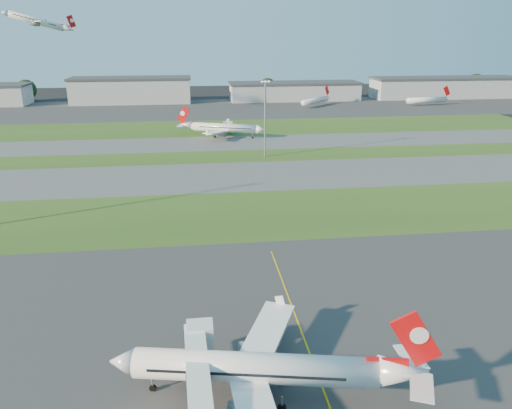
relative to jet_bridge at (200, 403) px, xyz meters
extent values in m
plane|color=black|center=(9.81, 15.24, -4.01)|extent=(700.00, 700.00, 0.00)
cube|color=#333335|center=(9.81, 15.24, -4.00)|extent=(300.00, 70.00, 0.01)
cube|color=#2F4E1A|center=(9.81, 67.24, -4.00)|extent=(300.00, 34.00, 0.01)
cube|color=#515154|center=(9.81, 100.24, -4.00)|extent=(300.00, 32.00, 0.01)
cube|color=#2F4E1A|center=(9.81, 125.24, -4.00)|extent=(300.00, 18.00, 0.01)
cube|color=#515154|center=(9.81, 147.24, -4.00)|extent=(300.00, 26.00, 0.01)
cube|color=#2F4E1A|center=(9.81, 180.24, -4.00)|extent=(300.00, 40.00, 0.01)
cube|color=#333335|center=(9.81, 240.24, -4.00)|extent=(400.00, 80.00, 0.01)
cube|color=gold|center=(14.81, 15.24, -4.01)|extent=(0.25, 60.00, 0.02)
cube|color=white|center=(0.01, 1.24, -0.01)|extent=(3.44, 24.08, 2.60)
cube|color=black|center=(0.01, 1.24, -0.01)|extent=(3.59, 24.08, 0.80)
cube|color=white|center=(0.31, 12.64, -0.01)|extent=(3.40, 3.00, 3.00)
cylinder|color=gray|center=(0.31, 10.74, -2.41)|extent=(0.70, 0.70, 3.20)
cube|color=black|center=(0.31, 10.74, -3.66)|extent=(2.20, 1.20, 0.70)
cylinder|color=white|center=(6.44, 5.04, -0.05)|extent=(28.44, 9.09, 3.58)
cube|color=red|center=(24.01, 1.51, 4.76)|extent=(6.06, 1.53, 7.14)
cube|color=white|center=(8.86, 12.25, -0.52)|extent=(9.90, 14.60, 1.46)
cylinder|color=slate|center=(7.06, 10.50, -1.56)|extent=(4.31, 2.91, 2.17)
cylinder|color=white|center=(13.19, 159.00, -0.15)|extent=(26.99, 13.08, 3.49)
cube|color=red|center=(-3.11, 165.22, 4.53)|extent=(5.68, 2.42, 6.95)
cube|color=white|center=(14.95, 166.20, -0.61)|extent=(5.75, 14.17, 1.42)
cube|color=white|center=(9.72, 152.47, -0.61)|extent=(11.27, 13.66, 1.42)
cylinder|color=slate|center=(15.52, 163.82, -1.62)|extent=(4.36, 3.35, 2.11)
cylinder|color=slate|center=(11.73, 153.86, -1.62)|extent=(4.36, 3.35, 2.11)
cylinder|color=white|center=(-70.19, 216.43, 41.55)|extent=(23.44, 11.86, 3.05)
cube|color=red|center=(-56.07, 222.15, 45.64)|extent=(4.93, 2.21, 6.07)
cube|color=white|center=(-67.04, 210.78, 41.15)|extent=(10.00, 11.85, 1.24)
cube|color=white|center=(-71.86, 222.68, 41.15)|extent=(5.26, 12.42, 1.24)
cylinder|color=slate|center=(-68.82, 211.97, 40.27)|extent=(3.81, 2.97, 1.84)
cylinder|color=slate|center=(-72.31, 220.59, 40.27)|extent=(3.81, 2.97, 1.84)
cylinder|color=white|center=(71.40, 241.56, -0.81)|extent=(20.66, 20.64, 3.20)
cube|color=red|center=(80.60, 250.75, 3.99)|extent=(3.87, 3.87, 6.16)
cylinder|color=white|center=(136.64, 236.34, -0.81)|extent=(26.17, 7.49, 3.20)
cube|color=red|center=(149.46, 238.51, 3.99)|extent=(5.15, 1.16, 6.16)
cylinder|color=gray|center=(24.81, 123.24, 8.49)|extent=(0.60, 0.60, 25.00)
cube|color=gray|center=(24.81, 123.24, 21.39)|extent=(3.20, 0.50, 0.80)
cube|color=#FFF2CC|center=(24.81, 123.24, 21.39)|extent=(2.80, 0.70, 0.35)
cube|color=#94969B|center=(-35.19, 270.24, 2.99)|extent=(70.00, 22.00, 14.00)
cube|color=#383A3F|center=(-35.19, 270.24, 10.59)|extent=(71.40, 23.00, 1.20)
cube|color=#94969B|center=(64.81, 270.24, 0.99)|extent=(80.00, 22.00, 10.00)
cube|color=#383A3F|center=(64.81, 270.24, 6.59)|extent=(81.60, 23.00, 1.20)
cube|color=#94969B|center=(164.81, 270.24, 1.99)|extent=(95.00, 22.00, 12.00)
cube|color=#383A3F|center=(164.81, 270.24, 8.59)|extent=(96.90, 23.00, 1.20)
cylinder|color=black|center=(-100.19, 285.24, -1.81)|extent=(1.00, 1.00, 4.40)
sphere|color=black|center=(-100.19, 285.24, 3.14)|extent=(12.10, 12.10, 12.10)
cylinder|color=black|center=(-10.19, 281.24, -2.21)|extent=(1.00, 1.00, 3.60)
sphere|color=black|center=(-10.19, 281.24, 1.84)|extent=(9.90, 9.90, 9.90)
cylinder|color=black|center=(49.81, 284.24, -1.91)|extent=(1.00, 1.00, 4.20)
sphere|color=black|center=(49.81, 284.24, 2.82)|extent=(11.55, 11.55, 11.55)
cylinder|color=black|center=(124.81, 282.24, -2.11)|extent=(1.00, 1.00, 3.80)
sphere|color=black|center=(124.81, 282.24, 2.17)|extent=(10.45, 10.45, 10.45)
cylinder|color=black|center=(194.81, 286.24, -1.71)|extent=(1.00, 1.00, 4.60)
sphere|color=black|center=(194.81, 286.24, 3.47)|extent=(12.65, 12.65, 12.65)
camera|label=1|loc=(0.48, -43.03, 36.90)|focal=35.00mm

